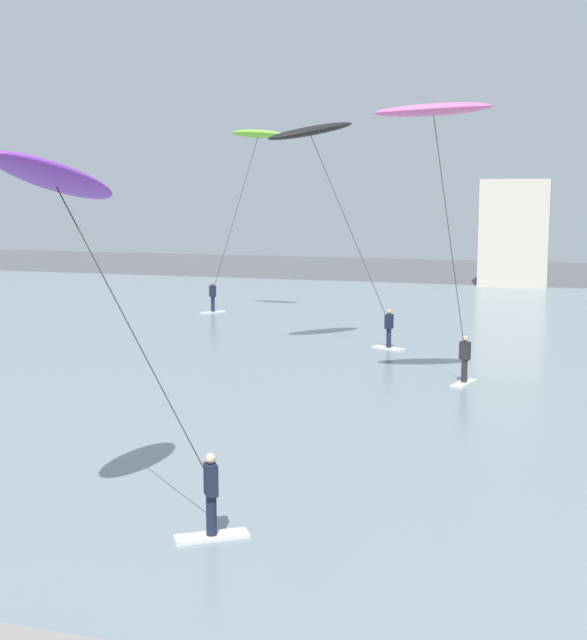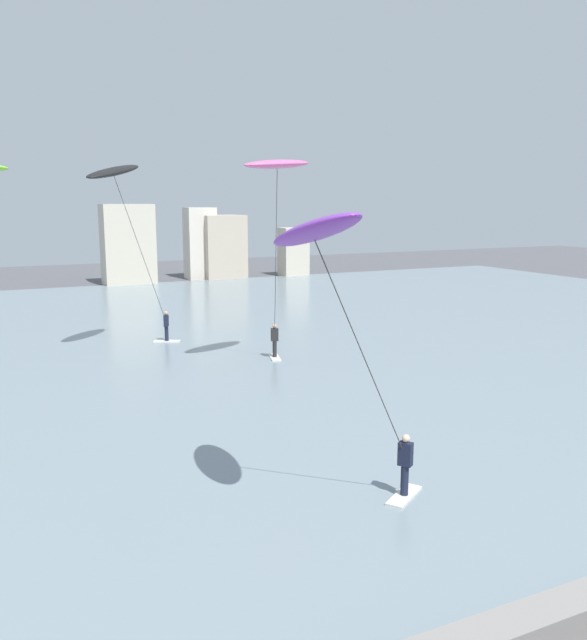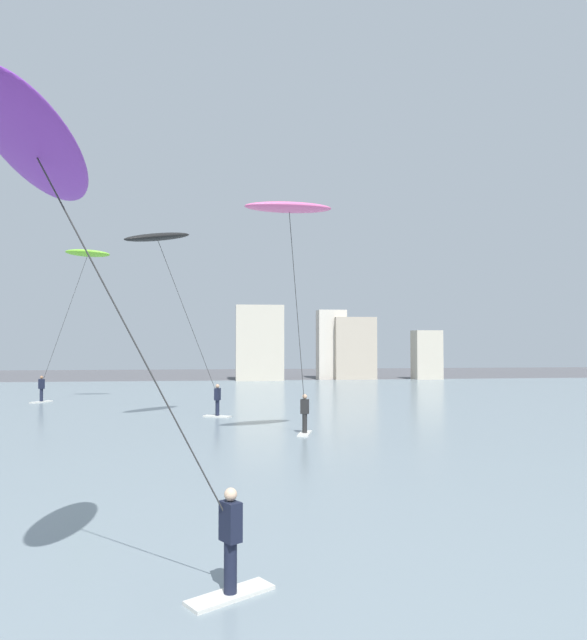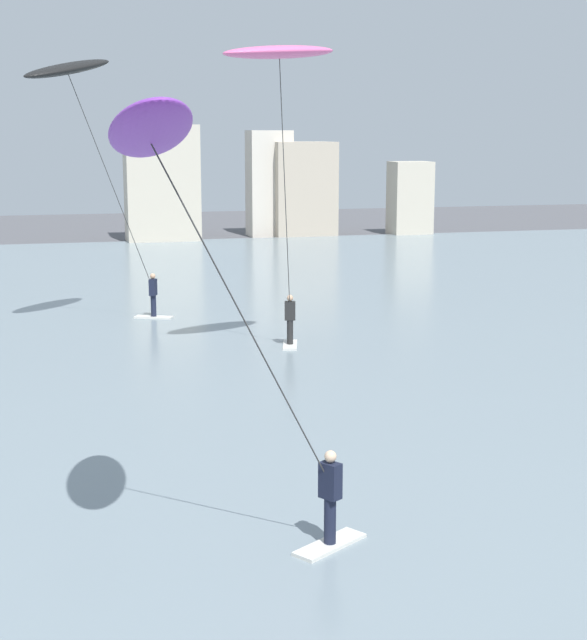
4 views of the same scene
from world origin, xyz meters
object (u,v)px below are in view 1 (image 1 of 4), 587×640
object	(u,v)px
kitesurfer_lime	(252,156)
kitesurfer_pink	(436,131)
kitesurfer_purple	(68,203)
kitesurfer_black	(317,147)

from	to	relation	value
kitesurfer_lime	kitesurfer_pink	bearing A→B (deg)	-53.47
kitesurfer_purple	kitesurfer_black	distance (m)	19.32
kitesurfer_pink	kitesurfer_black	world-z (taller)	kitesurfer_black
kitesurfer_black	kitesurfer_pink	bearing A→B (deg)	-48.10
kitesurfer_lime	kitesurfer_purple	bearing A→B (deg)	-77.06
kitesurfer_lime	kitesurfer_purple	world-z (taller)	kitesurfer_lime
kitesurfer_pink	kitesurfer_black	size ratio (longest dim) A/B	0.99
kitesurfer_pink	kitesurfer_black	xyz separation A→B (m)	(-5.43, 6.06, -0.14)
kitesurfer_pink	kitesurfer_lime	bearing A→B (deg)	126.53
kitesurfer_purple	kitesurfer_black	bearing A→B (deg)	91.76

